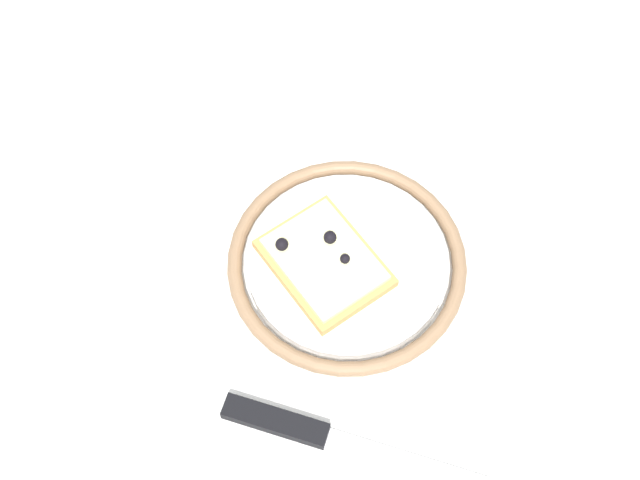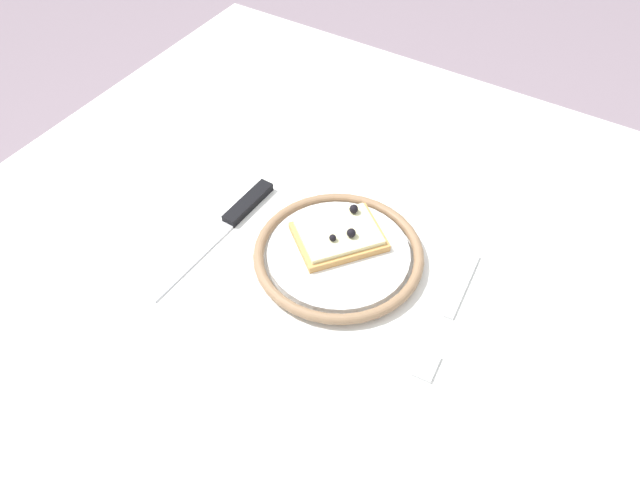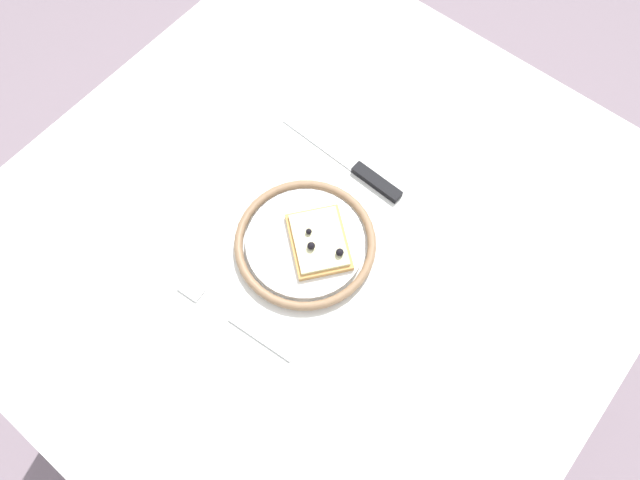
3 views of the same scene
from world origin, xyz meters
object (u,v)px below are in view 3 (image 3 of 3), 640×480
(plate, at_px, (306,243))
(knife, at_px, (361,171))
(dining_table, at_px, (319,253))
(fork, at_px, (234,319))
(pizza_slice_near, at_px, (319,241))

(plate, height_order, knife, plate)
(plate, distance_m, knife, 0.16)
(dining_table, bearing_deg, plate, -178.99)
(plate, distance_m, fork, 0.16)
(dining_table, relative_size, pizza_slice_near, 7.16)
(plate, relative_size, knife, 0.90)
(dining_table, relative_size, knife, 4.06)
(plate, bearing_deg, dining_table, 1.01)
(pizza_slice_near, bearing_deg, plate, 120.54)
(pizza_slice_near, relative_size, knife, 0.57)
(pizza_slice_near, bearing_deg, knife, 12.32)
(fork, bearing_deg, dining_table, -1.45)
(fork, bearing_deg, knife, 1.58)
(dining_table, relative_size, plate, 4.51)
(plate, bearing_deg, knife, 5.12)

